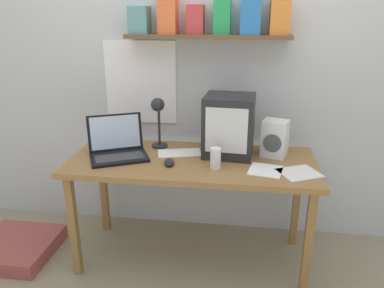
{
  "coord_description": "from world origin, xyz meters",
  "views": [
    {
      "loc": [
        0.29,
        -2.11,
        1.56
      ],
      "look_at": [
        0.0,
        0.0,
        0.81
      ],
      "focal_mm": 35.0,
      "sensor_mm": 36.0,
      "label": 1
    }
  ],
  "objects_px": {
    "laptop": "(117,146)",
    "computer_mouse": "(169,162)",
    "printed_handout": "(265,170)",
    "corner_desk": "(192,169)",
    "space_heater": "(275,139)",
    "crt_monitor": "(229,126)",
    "loose_paper_near_monitor": "(299,173)",
    "floor_cushion": "(17,247)",
    "desk_lamp": "(158,114)",
    "juice_glass": "(215,159)",
    "open_notebook": "(180,153)"
  },
  "relations": [
    {
      "from": "laptop",
      "to": "computer_mouse",
      "type": "xyz_separation_m",
      "value": [
        0.35,
        -0.1,
        -0.05
      ]
    },
    {
      "from": "printed_handout",
      "to": "computer_mouse",
      "type": "bearing_deg",
      "value": 178.74
    },
    {
      "from": "corner_desk",
      "to": "space_heater",
      "type": "relative_size",
      "value": 6.49
    },
    {
      "from": "crt_monitor",
      "to": "loose_paper_near_monitor",
      "type": "bearing_deg",
      "value": -27.29
    },
    {
      "from": "floor_cushion",
      "to": "printed_handout",
      "type": "bearing_deg",
      "value": 0.45
    },
    {
      "from": "printed_handout",
      "to": "floor_cushion",
      "type": "relative_size",
      "value": 0.45
    },
    {
      "from": "crt_monitor",
      "to": "space_heater",
      "type": "relative_size",
      "value": 1.63
    },
    {
      "from": "desk_lamp",
      "to": "computer_mouse",
      "type": "relative_size",
      "value": 2.99
    },
    {
      "from": "corner_desk",
      "to": "juice_glass",
      "type": "height_order",
      "value": "juice_glass"
    },
    {
      "from": "crt_monitor",
      "to": "laptop",
      "type": "distance_m",
      "value": 0.71
    },
    {
      "from": "corner_desk",
      "to": "loose_paper_near_monitor",
      "type": "height_order",
      "value": "loose_paper_near_monitor"
    },
    {
      "from": "space_heater",
      "to": "printed_handout",
      "type": "relative_size",
      "value": 1.04
    },
    {
      "from": "laptop",
      "to": "open_notebook",
      "type": "height_order",
      "value": "laptop"
    },
    {
      "from": "corner_desk",
      "to": "crt_monitor",
      "type": "xyz_separation_m",
      "value": [
        0.21,
        0.12,
        0.26
      ]
    },
    {
      "from": "laptop",
      "to": "juice_glass",
      "type": "distance_m",
      "value": 0.63
    },
    {
      "from": "computer_mouse",
      "to": "loose_paper_near_monitor",
      "type": "height_order",
      "value": "computer_mouse"
    },
    {
      "from": "space_heater",
      "to": "computer_mouse",
      "type": "relative_size",
      "value": 2.01
    },
    {
      "from": "corner_desk",
      "to": "floor_cushion",
      "type": "height_order",
      "value": "corner_desk"
    },
    {
      "from": "crt_monitor",
      "to": "laptop",
      "type": "relative_size",
      "value": 0.88
    },
    {
      "from": "space_heater",
      "to": "printed_handout",
      "type": "height_order",
      "value": "space_heater"
    },
    {
      "from": "printed_handout",
      "to": "space_heater",
      "type": "bearing_deg",
      "value": 75.7
    },
    {
      "from": "space_heater",
      "to": "open_notebook",
      "type": "bearing_deg",
      "value": -159.46
    },
    {
      "from": "juice_glass",
      "to": "computer_mouse",
      "type": "distance_m",
      "value": 0.28
    },
    {
      "from": "desk_lamp",
      "to": "laptop",
      "type": "bearing_deg",
      "value": -152.15
    },
    {
      "from": "loose_paper_near_monitor",
      "to": "floor_cushion",
      "type": "bearing_deg",
      "value": -179.99
    },
    {
      "from": "juice_glass",
      "to": "space_heater",
      "type": "bearing_deg",
      "value": 35.14
    },
    {
      "from": "printed_handout",
      "to": "laptop",
      "type": "bearing_deg",
      "value": 172.86
    },
    {
      "from": "crt_monitor",
      "to": "floor_cushion",
      "type": "xyz_separation_m",
      "value": [
        -1.41,
        -0.25,
        -0.85
      ]
    },
    {
      "from": "computer_mouse",
      "to": "loose_paper_near_monitor",
      "type": "distance_m",
      "value": 0.75
    },
    {
      "from": "juice_glass",
      "to": "floor_cushion",
      "type": "xyz_separation_m",
      "value": [
        -1.34,
        -0.01,
        -0.72
      ]
    },
    {
      "from": "desk_lamp",
      "to": "juice_glass",
      "type": "xyz_separation_m",
      "value": [
        0.39,
        -0.28,
        -0.18
      ]
    },
    {
      "from": "laptop",
      "to": "space_heater",
      "type": "distance_m",
      "value": 0.98
    },
    {
      "from": "corner_desk",
      "to": "laptop",
      "type": "height_order",
      "value": "laptop"
    },
    {
      "from": "laptop",
      "to": "printed_handout",
      "type": "height_order",
      "value": "laptop"
    },
    {
      "from": "laptop",
      "to": "space_heater",
      "type": "xyz_separation_m",
      "value": [
        0.97,
        0.12,
        0.05
      ]
    },
    {
      "from": "crt_monitor",
      "to": "floor_cushion",
      "type": "distance_m",
      "value": 1.66
    },
    {
      "from": "open_notebook",
      "to": "space_heater",
      "type": "bearing_deg",
      "value": 2.74
    },
    {
      "from": "printed_handout",
      "to": "open_notebook",
      "type": "relative_size",
      "value": 0.74
    },
    {
      "from": "computer_mouse",
      "to": "open_notebook",
      "type": "height_order",
      "value": "computer_mouse"
    },
    {
      "from": "juice_glass",
      "to": "open_notebook",
      "type": "height_order",
      "value": "juice_glass"
    },
    {
      "from": "crt_monitor",
      "to": "loose_paper_near_monitor",
      "type": "height_order",
      "value": "crt_monitor"
    },
    {
      "from": "corner_desk",
      "to": "computer_mouse",
      "type": "xyz_separation_m",
      "value": [
        -0.12,
        -0.1,
        0.08
      ]
    },
    {
      "from": "floor_cushion",
      "to": "juice_glass",
      "type": "bearing_deg",
      "value": 0.3
    },
    {
      "from": "corner_desk",
      "to": "loose_paper_near_monitor",
      "type": "bearing_deg",
      "value": -11.39
    },
    {
      "from": "loose_paper_near_monitor",
      "to": "floor_cushion",
      "type": "distance_m",
      "value": 1.93
    },
    {
      "from": "juice_glass",
      "to": "space_heater",
      "type": "distance_m",
      "value": 0.43
    },
    {
      "from": "floor_cushion",
      "to": "corner_desk",
      "type": "bearing_deg",
      "value": 6.04
    },
    {
      "from": "space_heater",
      "to": "floor_cushion",
      "type": "height_order",
      "value": "space_heater"
    },
    {
      "from": "juice_glass",
      "to": "computer_mouse",
      "type": "bearing_deg",
      "value": 176.2
    },
    {
      "from": "crt_monitor",
      "to": "open_notebook",
      "type": "height_order",
      "value": "crt_monitor"
    }
  ]
}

